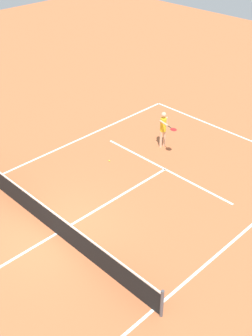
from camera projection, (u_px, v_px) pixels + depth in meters
name	position (u px, v px, depth m)	size (l,w,h in m)	color
ground_plane	(57.00, 233.00, 15.67)	(60.00, 60.00, 0.00)	#B76038
court_lines	(57.00, 233.00, 15.67)	(9.51, 21.71, 0.01)	white
tennis_net	(55.00, 223.00, 15.40)	(10.11, 0.10, 1.07)	#4C4C51
player_serving	(164.00, 127.00, 20.17)	(1.26, 0.80, 1.81)	#D8A884
tennis_ball	(109.00, 161.00, 19.68)	(0.07, 0.07, 0.07)	#CCE033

